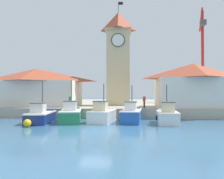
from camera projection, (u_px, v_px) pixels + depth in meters
name	position (u px, v px, depth m)	size (l,w,h in m)	color
ground_plane	(96.00, 131.00, 17.38)	(300.00, 300.00, 0.00)	#386689
quay_wharf	(115.00, 105.00, 45.61)	(120.00, 40.00, 1.21)	#A89E89
fishing_boat_far_left	(41.00, 116.00, 22.29)	(2.51, 4.93, 4.33)	navy
fishing_boat_left_outer	(71.00, 114.00, 22.91)	(2.90, 5.33, 4.45)	#237A4C
fishing_boat_left_inner	(102.00, 115.00, 22.83)	(2.78, 4.67, 4.06)	silver
fishing_boat_mid_left	(131.00, 115.00, 22.82)	(2.45, 4.93, 3.90)	#2356A8
fishing_boat_center	(167.00, 116.00, 21.50)	(2.29, 4.23, 3.89)	silver
clock_tower	(118.00, 56.00, 33.23)	(3.88, 3.88, 15.84)	beige
warehouse_left	(36.00, 87.00, 31.25)	(12.60, 6.93, 5.34)	silver
warehouse_right	(194.00, 85.00, 28.74)	(9.75, 6.97, 5.75)	silver
port_crane_near	(203.00, 67.00, 43.51)	(2.44, 7.09, 19.08)	maroon
mooring_buoy	(27.00, 123.00, 19.53)	(0.69, 0.69, 0.69)	gold
dock_worker_near_tower	(70.00, 101.00, 26.91)	(0.34, 0.22, 1.62)	#33333D
dock_worker_along_quay	(144.00, 101.00, 26.76)	(0.34, 0.22, 1.62)	#33333D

